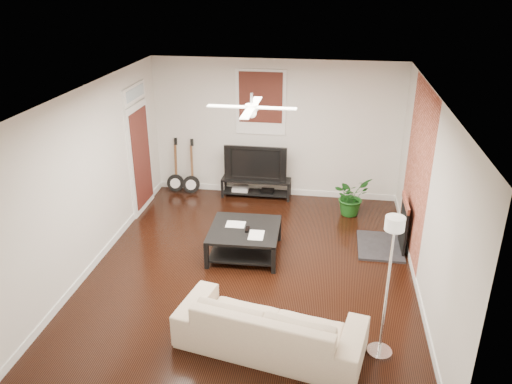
# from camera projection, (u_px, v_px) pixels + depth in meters

# --- Properties ---
(room) EXTENTS (5.01, 6.01, 2.81)m
(room) POSITION_uv_depth(u_px,v_px,m) (252.00, 187.00, 7.48)
(room) COLOR black
(room) RESTS_ON ground
(brick_accent) EXTENTS (0.02, 2.20, 2.80)m
(brick_accent) POSITION_uv_depth(u_px,v_px,m) (417.00, 172.00, 8.04)
(brick_accent) COLOR #A14A34
(brick_accent) RESTS_ON floor
(fireplace) EXTENTS (0.80, 1.10, 0.92)m
(fireplace) POSITION_uv_depth(u_px,v_px,m) (392.00, 224.00, 8.45)
(fireplace) COLOR black
(fireplace) RESTS_ON floor
(window_back) EXTENTS (1.00, 0.06, 1.30)m
(window_back) POSITION_uv_depth(u_px,v_px,m) (261.00, 102.00, 9.99)
(window_back) COLOR #3A180F
(window_back) RESTS_ON wall_back
(door_left) EXTENTS (0.08, 1.00, 2.50)m
(door_left) POSITION_uv_depth(u_px,v_px,m) (140.00, 148.00, 9.60)
(door_left) COLOR white
(door_left) RESTS_ON wall_left
(tv_stand) EXTENTS (1.42, 0.38, 0.40)m
(tv_stand) POSITION_uv_depth(u_px,v_px,m) (256.00, 188.00, 10.53)
(tv_stand) COLOR black
(tv_stand) RESTS_ON floor
(tv) EXTENTS (1.27, 0.17, 0.73)m
(tv) POSITION_uv_depth(u_px,v_px,m) (256.00, 162.00, 10.32)
(tv) COLOR black
(tv) RESTS_ON tv_stand
(coffee_table) EXTENTS (1.16, 1.16, 0.47)m
(coffee_table) POSITION_uv_depth(u_px,v_px,m) (245.00, 241.00, 8.37)
(coffee_table) COLOR black
(coffee_table) RESTS_ON floor
(sofa) EXTENTS (2.43, 1.33, 0.67)m
(sofa) POSITION_uv_depth(u_px,v_px,m) (270.00, 325.00, 6.23)
(sofa) COLOR tan
(sofa) RESTS_ON floor
(floor_lamp) EXTENTS (0.36, 0.36, 1.88)m
(floor_lamp) POSITION_uv_depth(u_px,v_px,m) (387.00, 289.00, 5.89)
(floor_lamp) COLOR silver
(floor_lamp) RESTS_ON floor
(potted_plant) EXTENTS (0.89, 0.89, 0.75)m
(potted_plant) POSITION_uv_depth(u_px,v_px,m) (351.00, 196.00, 9.70)
(potted_plant) COLOR #185117
(potted_plant) RESTS_ON floor
(guitar_left) EXTENTS (0.40, 0.31, 1.17)m
(guitar_left) POSITION_uv_depth(u_px,v_px,m) (175.00, 166.00, 10.59)
(guitar_left) COLOR black
(guitar_left) RESTS_ON floor
(guitar_right) EXTENTS (0.42, 0.34, 1.17)m
(guitar_right) POSITION_uv_depth(u_px,v_px,m) (190.00, 168.00, 10.51)
(guitar_right) COLOR black
(guitar_right) RESTS_ON floor
(ceiling_fan) EXTENTS (1.24, 1.24, 0.32)m
(ceiling_fan) POSITION_uv_depth(u_px,v_px,m) (252.00, 107.00, 7.00)
(ceiling_fan) COLOR white
(ceiling_fan) RESTS_ON ceiling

